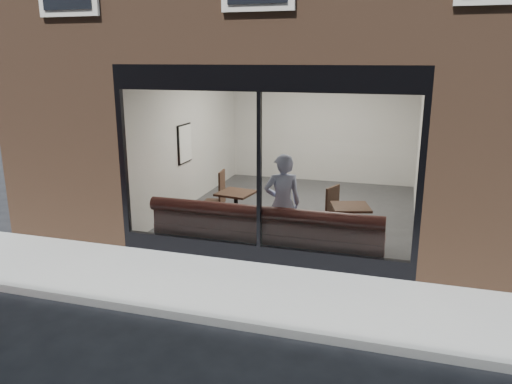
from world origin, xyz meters
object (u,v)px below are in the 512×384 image
(cafe_table_right, at_px, (351,207))
(cafe_table_left, at_px, (236,193))
(cafe_chair_right, at_px, (323,220))
(person, at_px, (282,204))
(banquette, at_px, (266,241))
(cafe_chair_left, at_px, (214,202))

(cafe_table_right, bearing_deg, cafe_table_left, 172.62)
(cafe_table_right, relative_size, cafe_chair_right, 1.39)
(person, xyz_separation_m, cafe_chair_right, (0.52, 1.23, -0.63))
(banquette, height_order, cafe_chair_right, banquette)
(cafe_table_right, bearing_deg, person, -151.37)
(cafe_table_left, height_order, cafe_chair_right, cafe_table_left)
(cafe_table_left, distance_m, cafe_table_right, 2.28)
(banquette, distance_m, cafe_chair_left, 2.63)
(banquette, distance_m, cafe_chair_right, 1.60)
(person, height_order, cafe_table_right, person)
(banquette, relative_size, cafe_table_right, 6.21)
(person, bearing_deg, banquette, 13.42)
(cafe_table_left, relative_size, cafe_table_right, 1.01)
(person, bearing_deg, cafe_chair_right, -135.64)
(cafe_chair_right, bearing_deg, cafe_chair_left, 9.04)
(banquette, bearing_deg, cafe_chair_left, 131.47)
(cafe_table_left, distance_m, cafe_chair_right, 1.78)
(banquette, relative_size, cafe_chair_right, 8.64)
(cafe_table_left, height_order, cafe_chair_left, cafe_table_left)
(cafe_chair_left, xyz_separation_m, cafe_chair_right, (2.51, -0.56, 0.00))
(person, height_order, cafe_chair_left, person)
(cafe_table_left, xyz_separation_m, cafe_chair_left, (-0.83, 0.90, -0.50))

